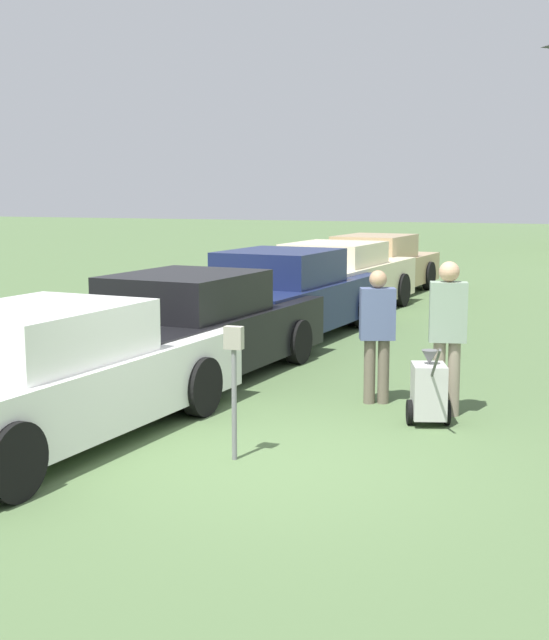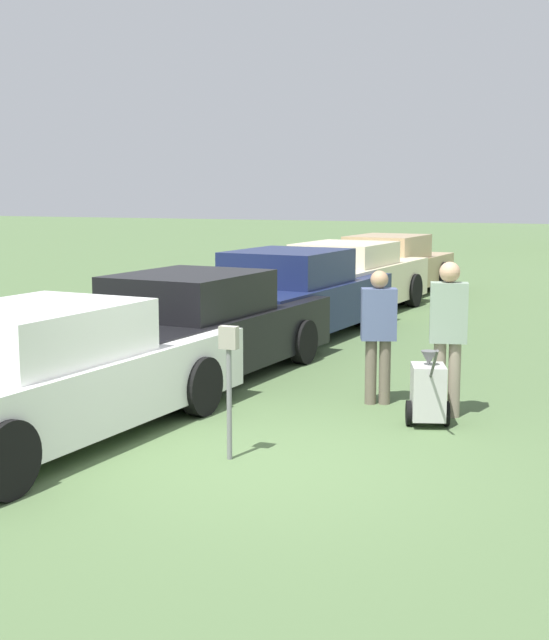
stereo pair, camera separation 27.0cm
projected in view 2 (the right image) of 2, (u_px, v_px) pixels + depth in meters
The scene contains 10 objects.
ground_plane at pixel (262, 462), 8.59m from camera, with size 120.00×120.00×0.00m, color #4C663D.
parked_car_white at pixel (47, 378), 9.21m from camera, with size 2.25×5.20×1.45m.
parked_car_black at pixel (196, 329), 12.29m from camera, with size 2.31×5.08×1.47m.
parked_car_navy at pixel (292, 297), 15.68m from camera, with size 2.40×5.02×1.54m.
parked_car_cream at pixel (348, 279), 18.69m from camera, with size 2.37×5.10×1.49m.
parked_car_tan at pixel (389, 267), 21.81m from camera, with size 2.25×5.14×1.47m.
parking_meter at pixel (229, 367), 8.54m from camera, with size 0.18×0.09×1.31m.
person_worker at pixel (379, 329), 10.76m from camera, with size 0.47×0.36×1.64m.
person_supervisor at pixel (448, 329), 10.13m from camera, with size 0.46×0.31×1.79m.
equipment_cart at pixel (428, 392), 9.84m from camera, with size 0.53×1.00×1.00m.
Camera 2 is at (3.23, -7.64, 2.62)m, focal length 50.00 mm.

